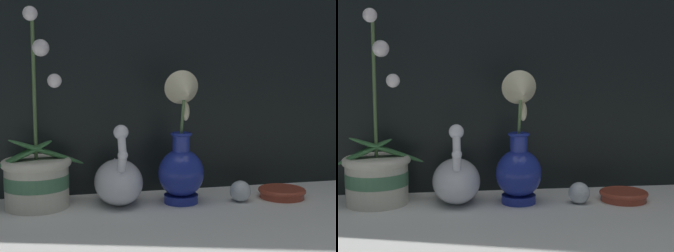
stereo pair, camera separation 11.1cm
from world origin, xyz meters
The scene contains 6 objects.
ground_plane centered at (0.00, 0.00, 0.00)m, with size 2.80×2.80×0.00m, color silver.
orchid_potted_plant centered at (-0.30, 0.14, 0.08)m, with size 0.21×0.16×0.46m.
swan_figurine centered at (-0.11, 0.12, 0.06)m, with size 0.11×0.20×0.19m.
blue_vase centered at (0.03, 0.09, 0.11)m, with size 0.11×0.13×0.32m.
glass_sphere centered at (0.18, 0.08, 0.03)m, with size 0.05×0.05×0.05m.
amber_dish centered at (0.29, 0.09, 0.01)m, with size 0.12×0.12×0.02m.
Camera 1 is at (-0.24, -0.96, 0.30)m, focal length 50.00 mm.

